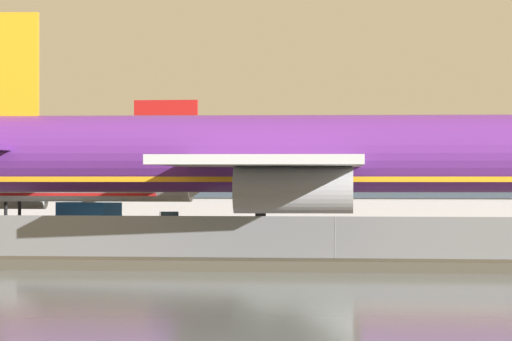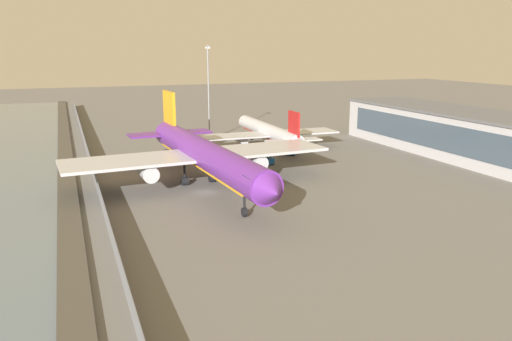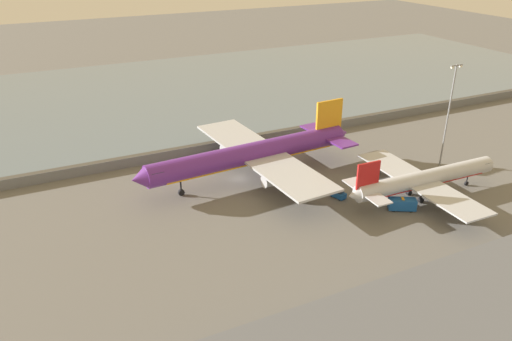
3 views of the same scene
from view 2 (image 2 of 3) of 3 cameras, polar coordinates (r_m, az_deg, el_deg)
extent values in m
plane|color=#66635E|center=(80.56, -5.94, -2.50)|extent=(500.00, 500.00, 0.00)
cube|color=#474238|center=(77.99, -20.65, -3.68)|extent=(320.00, 3.00, 0.50)
cube|color=slate|center=(77.82, -17.41, -2.73)|extent=(280.00, 0.08, 2.39)
cylinder|color=slate|center=(174.13, -19.75, 5.88)|extent=(0.10, 0.10, 2.39)
cylinder|color=slate|center=(77.82, -17.41, -2.73)|extent=(0.10, 0.10, 2.39)
cylinder|color=#602889|center=(81.80, -5.94, 1.89)|extent=(46.52, 7.88, 4.69)
cone|color=#602889|center=(59.88, 1.82, -2.41)|extent=(3.35, 4.65, 4.45)
cone|color=#602889|center=(104.83, -10.37, 4.33)|extent=(3.33, 4.42, 4.22)
cube|color=#232D3D|center=(62.44, 0.52, -1.18)|extent=(2.85, 4.15, 1.41)
cube|color=orange|center=(82.07, -5.91, 1.01)|extent=(39.53, 6.47, 0.84)
cube|color=#B7BABF|center=(88.15, 0.41, 2.43)|extent=(11.70, 22.88, 0.47)
cube|color=#B7BABF|center=(81.30, -13.88, 1.07)|extent=(11.70, 22.88, 0.47)
cylinder|color=#B7BABF|center=(86.49, -0.26, 1.18)|extent=(6.65, 3.02, 2.58)
cylinder|color=#B7BABF|center=(80.66, -12.39, -0.06)|extent=(6.65, 3.02, 2.58)
cube|color=orange|center=(100.29, -9.88, 6.64)|extent=(6.97, 1.04, 7.96)
cube|color=#602889|center=(102.03, -7.57, 4.38)|extent=(5.18, 8.45, 0.37)
cube|color=#602889|center=(99.92, -12.03, 4.01)|extent=(5.18, 8.45, 0.37)
cylinder|color=black|center=(68.08, -1.34, -3.68)|extent=(0.33, 0.33, 2.74)
cylinder|color=black|center=(68.50, -1.33, -4.78)|extent=(1.34, 0.61, 1.31)
cylinder|color=black|center=(86.39, -5.05, 0.02)|extent=(0.37, 0.37, 2.74)
cylinder|color=black|center=(86.72, -5.03, -0.86)|extent=(1.58, 1.16, 1.51)
cylinder|color=black|center=(84.89, -8.16, -0.31)|extent=(0.37, 0.37, 2.74)
cylinder|color=black|center=(85.23, -8.13, -1.21)|extent=(1.58, 1.16, 1.51)
cylinder|color=silver|center=(115.37, 1.35, 4.55)|extent=(32.97, 3.93, 3.32)
cone|color=silver|center=(131.52, -1.42, 5.67)|extent=(2.22, 3.19, 3.15)
cone|color=silver|center=(99.64, 5.00, 3.05)|extent=(2.21, 3.03, 2.99)
cube|color=#232D3D|center=(129.37, -1.10, 5.72)|extent=(1.88, 2.86, 1.00)
cube|color=#B21919|center=(115.52, 1.35, 4.10)|extent=(28.02, 3.17, 0.60)
cube|color=#B7BABF|center=(111.29, -2.14, 3.99)|extent=(7.53, 15.93, 0.33)
cube|color=#B7BABF|center=(117.04, 5.26, 4.42)|extent=(7.53, 15.93, 0.33)
cylinder|color=#B7BABF|center=(112.79, -1.68, 3.56)|extent=(4.64, 1.91, 1.83)
cylinder|color=#B7BABF|center=(117.58, 4.49, 3.94)|extent=(4.64, 1.91, 1.83)
cube|color=#B21919|center=(101.68, 4.35, 5.17)|extent=(4.94, 0.49, 5.64)
cube|color=silver|center=(101.03, 2.82, 3.37)|extent=(3.40, 5.85, 0.27)
cube|color=silver|center=(103.39, 5.78, 3.56)|extent=(3.40, 5.85, 0.27)
cylinder|color=black|center=(126.45, -0.56, 4.14)|extent=(0.23, 0.23, 1.94)
cylinder|color=black|center=(126.62, -0.56, 3.71)|extent=(0.94, 0.38, 0.93)
cylinder|color=black|center=(113.09, 0.95, 3.01)|extent=(0.27, 0.27, 1.94)
cylinder|color=black|center=(113.27, 0.95, 2.53)|extent=(1.08, 0.77, 1.07)
cylinder|color=black|center=(114.36, 2.58, 3.12)|extent=(0.27, 0.27, 1.94)
cylinder|color=black|center=(114.54, 2.58, 2.64)|extent=(1.08, 0.77, 1.07)
cube|color=#19519E|center=(98.83, 1.15, 1.04)|extent=(2.47, 3.53, 1.11)
cube|color=#283847|center=(98.91, 1.33, 1.53)|extent=(1.55, 1.45, 0.50)
cylinder|color=black|center=(100.05, 1.34, 0.97)|extent=(0.42, 0.73, 0.70)
cylinder|color=black|center=(99.03, 1.84, 0.83)|extent=(0.42, 0.73, 0.70)
cylinder|color=black|center=(98.83, 0.46, 0.81)|extent=(0.42, 0.73, 0.70)
cylinder|color=black|center=(97.79, 0.95, 0.67)|extent=(0.42, 0.73, 0.70)
cube|color=#19519E|center=(109.84, 4.05, 2.57)|extent=(5.56, 4.39, 2.07)
cube|color=#283847|center=(111.55, 4.13, 2.94)|extent=(1.98, 2.30, 0.83)
cube|color=orange|center=(109.63, 4.06, 3.15)|extent=(0.95, 1.16, 0.16)
cylinder|color=black|center=(111.65, 3.63, 2.31)|extent=(0.84, 0.60, 0.84)
cylinder|color=black|center=(111.52, 4.58, 2.28)|extent=(0.84, 0.60, 0.84)
cylinder|color=black|center=(108.50, 3.49, 1.98)|extent=(0.84, 0.60, 0.84)
cylinder|color=black|center=(108.37, 4.47, 1.95)|extent=(0.84, 0.60, 0.84)
cube|color=#3D4C5B|center=(96.81, 26.78, 1.91)|extent=(95.13, 0.16, 5.51)
cylinder|color=gray|center=(124.38, -5.44, 8.68)|extent=(0.36, 0.36, 23.35)
cube|color=gray|center=(123.93, -5.56, 13.95)|extent=(3.20, 0.24, 0.24)
cube|color=silver|center=(125.09, -5.71, 13.80)|extent=(0.60, 0.40, 0.44)
cube|color=silver|center=(122.78, -5.40, 13.82)|extent=(0.60, 0.40, 0.44)
camera|label=1|loc=(99.68, -64.58, -4.65)|focal=105.00mm
camera|label=3|loc=(117.67, 53.87, 20.91)|focal=35.00mm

